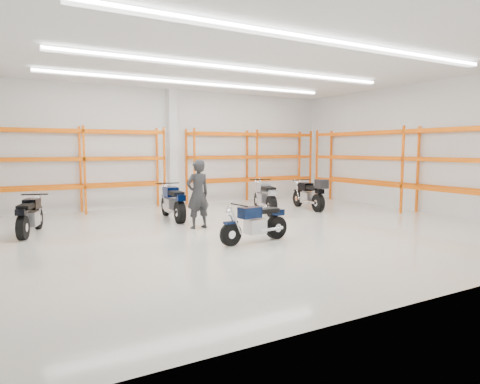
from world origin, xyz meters
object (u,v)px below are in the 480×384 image
motorcycle_back_d (310,195)px  standing_man (198,194)px  structural_column (172,148)px  motorcycle_main (257,224)px  motorcycle_back_a (30,217)px  motorcycle_back_c (265,198)px  motorcycle_back_b (173,203)px

motorcycle_back_d → standing_man: 5.23m
structural_column → motorcycle_main: bearing=-94.9°
motorcycle_back_a → motorcycle_back_c: 7.30m
motorcycle_back_b → motorcycle_back_d: motorcycle_back_d is taller
motorcycle_back_a → standing_man: standing_man is taller
standing_man → structural_column: bearing=-109.5°
standing_man → structural_column: structural_column is taller
motorcycle_back_d → structural_column: 5.58m
motorcycle_main → motorcycle_back_a: size_ratio=0.97×
motorcycle_back_c → standing_man: bearing=-155.9°
motorcycle_back_b → standing_man: 1.75m
motorcycle_main → structural_column: 7.47m
motorcycle_main → motorcycle_back_d: size_ratio=0.85×
motorcycle_main → standing_man: bearing=102.6°
structural_column → motorcycle_back_b: bearing=-110.7°
motorcycle_back_a → structural_column: bearing=34.3°
motorcycle_back_a → structural_column: size_ratio=0.44×
motorcycle_back_d → motorcycle_back_a: bearing=-179.9°
motorcycle_back_b → motorcycle_back_d: size_ratio=1.01×
motorcycle_back_a → structural_column: structural_column is taller
motorcycle_main → structural_column: structural_column is taller
motorcycle_back_c → motorcycle_back_d: motorcycle_back_d is taller
motorcycle_back_d → standing_man: bearing=-165.3°
motorcycle_main → standing_man: (-0.51, 2.30, 0.52)m
motorcycle_main → motorcycle_back_d: bearing=38.7°
motorcycle_main → standing_man: standing_man is taller
standing_man → motorcycle_back_c: bearing=-162.5°
motorcycle_back_b → motorcycle_back_c: (3.24, -0.28, 0.01)m
motorcycle_back_b → standing_man: (0.09, -1.69, 0.43)m
motorcycle_back_c → standing_man: 3.48m
motorcycle_back_a → motorcycle_back_c: (7.30, 0.10, 0.07)m
motorcycle_back_b → motorcycle_back_d: bearing=-4.1°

